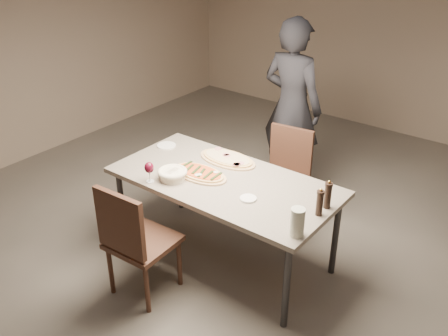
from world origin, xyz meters
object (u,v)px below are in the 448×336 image
Objects in this scene: zucchini_pizza at (200,173)px; chair_far at (285,171)px; pepper_mill_left at (320,203)px; chair_near at (134,237)px; carafe at (297,222)px; dining_table at (224,186)px; ham_pizza at (228,159)px; diner at (292,107)px; bread_basket at (173,174)px.

chair_far is (0.28, 0.87, -0.26)m from zucchini_pizza.
pepper_mill_left is 0.22× the size of chair_near.
zucchini_pizza is 1.06m from carafe.
carafe is 0.21× the size of chair_near.
dining_table is 8.59× the size of pepper_mill_left.
dining_table is 3.38× the size of ham_pizza.
ham_pizza is 1.05m from pepper_mill_left.
pepper_mill_left reaches higher than zucchini_pizza.
dining_table is at bearing 33.70° from zucchini_pizza.
chair_far is (0.31, 1.59, -0.03)m from chair_near.
dining_table is 0.34m from ham_pizza.
carafe is 0.11× the size of diner.
ham_pizza is at bearing 56.67° from chair_far.
pepper_mill_left is 0.23× the size of chair_far.
ham_pizza is 2.68× the size of carafe.
pepper_mill_left reaches higher than bread_basket.
ham_pizza is at bearing 74.80° from bread_basket.
bread_basket is 0.25× the size of chair_near.
dining_table is 0.84m from pepper_mill_left.
pepper_mill_left is at bearing 129.04° from diner.
pepper_mill_left reaches higher than chair_far.
bread_basket is at bearing 61.84° from chair_far.
chair_far is (0.26, 0.53, -0.26)m from ham_pizza.
diner is (-0.04, 1.11, 0.12)m from ham_pizza.
dining_table is 0.82m from chair_near.
carafe reaches higher than bread_basket.
chair_near is 0.54× the size of diner.
chair_near is at bearing -80.17° from bread_basket.
pepper_mill_left reaches higher than carafe.
carafe is at bearing 3.18° from zucchini_pizza.
diner reaches higher than carafe.
pepper_mill_left is at bearing -0.20° from dining_table.
chair_near is at bearing -75.91° from zucchini_pizza.
carafe is (1.01, -0.59, 0.08)m from ham_pizza.
bread_basket is 0.60m from chair_near.
diner is (-0.30, 0.58, 0.38)m from chair_far.
dining_table is 2.00× the size of chair_far.
zucchini_pizza is (-0.20, -0.06, 0.07)m from dining_table.
carafe is at bearing 123.81° from diner.
diner is at bearing 86.81° from chair_near.
ham_pizza is 0.59× the size of chair_far.
diner is (-0.22, 1.39, 0.19)m from dining_table.
dining_table is 7.74× the size of bread_basket.
pepper_mill_left is 1.35m from chair_near.
diner is at bearing -69.68° from chair_far.
pepper_mill_left is (1.15, 0.24, 0.05)m from bread_basket.
bread_basket is at bearing 176.86° from carafe.
zucchini_pizza is 0.95m from chair_far.
chair_near reaches higher than zucchini_pizza.
zucchini_pizza is at bearing -162.95° from dining_table.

